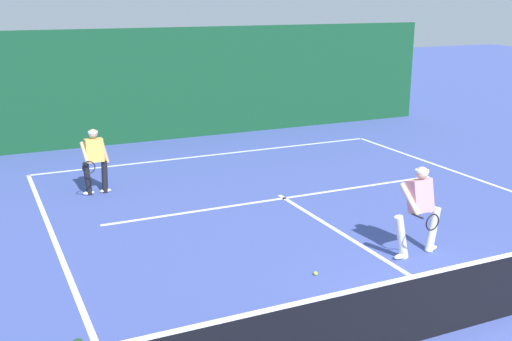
% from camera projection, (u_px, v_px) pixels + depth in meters
% --- Properties ---
extents(ground_plane, '(80.00, 80.00, 0.00)m').
position_uv_depth(ground_plane, '(486.00, 322.00, 8.73)').
color(ground_plane, '#3E4E9B').
extents(court_line_baseline_far, '(10.18, 0.10, 0.01)m').
position_uv_depth(court_line_baseline_far, '(214.00, 155.00, 17.97)').
color(court_line_baseline_far, white).
rests_on(court_line_baseline_far, ground_plane).
extents(court_line_service, '(8.30, 0.10, 0.01)m').
position_uv_depth(court_line_service, '(284.00, 198.00, 14.10)').
color(court_line_service, white).
rests_on(court_line_service, ground_plane).
extents(court_line_centre, '(0.10, 6.40, 0.01)m').
position_uv_depth(court_line_centre, '(357.00, 243.00, 11.53)').
color(court_line_centre, white).
rests_on(court_line_centre, ground_plane).
extents(tennis_net, '(11.16, 0.09, 1.11)m').
position_uv_depth(tennis_net, '(489.00, 289.00, 8.60)').
color(tennis_net, '#1E4723').
rests_on(tennis_net, ground_plane).
extents(player_near, '(1.06, 0.88, 1.62)m').
position_uv_depth(player_near, '(420.00, 207.00, 10.77)').
color(player_near, silver).
rests_on(player_near, ground_plane).
extents(player_far, '(0.73, 0.88, 1.53)m').
position_uv_depth(player_far, '(95.00, 159.00, 14.20)').
color(player_far, black).
rests_on(player_far, ground_plane).
extents(tennis_ball, '(0.07, 0.07, 0.07)m').
position_uv_depth(tennis_ball, '(316.00, 273.00, 10.19)').
color(tennis_ball, '#D1E033').
rests_on(tennis_ball, ground_plane).
extents(back_fence_windscreen, '(17.97, 0.12, 3.51)m').
position_uv_depth(back_fence_windscreen, '(184.00, 84.00, 19.73)').
color(back_fence_windscreen, '#114325').
rests_on(back_fence_windscreen, ground_plane).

